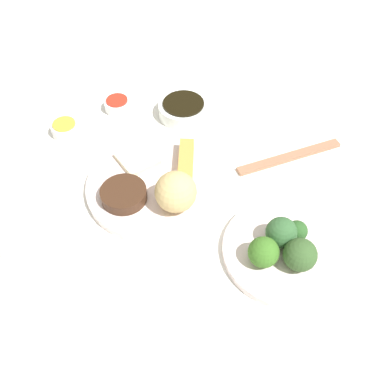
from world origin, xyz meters
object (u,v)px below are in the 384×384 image
at_px(main_plate, 156,185).
at_px(chopsticks_pair, 289,157).
at_px(sauce_ramekin_sweet_and_sour, 118,105).
at_px(teacup, 9,235).
at_px(broccoli_plate, 286,251).
at_px(soy_sauce_bowl, 184,110).
at_px(sauce_ramekin_hot_mustard, 65,129).

relative_size(main_plate, chopsticks_pair, 1.15).
relative_size(sauce_ramekin_sweet_and_sour, chopsticks_pair, 0.25).
xyz_separation_m(teacup, chopsticks_pair, (0.46, -0.31, -0.03)).
height_order(broccoli_plate, sauce_ramekin_sweet_and_sour, sauce_ramekin_sweet_and_sour).
distance_m(main_plate, sauce_ramekin_sweet_and_sour, 0.26).
relative_size(soy_sauce_bowl, teacup, 1.74).
bearing_deg(broccoli_plate, teacup, 120.80).
bearing_deg(main_plate, broccoli_plate, -90.33).
height_order(teacup, chopsticks_pair, teacup).
xyz_separation_m(main_plate, soy_sauce_bowl, (0.21, 0.08, 0.01)).
bearing_deg(main_plate, sauce_ramekin_hot_mustard, 85.33).
distance_m(sauce_ramekin_hot_mustard, chopsticks_pair, 0.48).
bearing_deg(sauce_ramekin_sweet_and_sour, soy_sauce_bowl, -64.16).
xyz_separation_m(sauce_ramekin_sweet_and_sour, chopsticks_pair, (0.07, -0.39, -0.01)).
xyz_separation_m(broccoli_plate, soy_sauce_bowl, (0.21, 0.35, 0.01)).
bearing_deg(chopsticks_pair, soy_sauce_bowl, 90.80).
bearing_deg(sauce_ramekin_sweet_and_sour, broccoli_plate, -106.72).
relative_size(teacup, chopsticks_pair, 0.28).
bearing_deg(broccoli_plate, sauce_ramekin_sweet_and_sour, 73.28).
xyz_separation_m(soy_sauce_bowl, teacup, (-0.45, 0.05, 0.01)).
height_order(main_plate, soy_sauce_bowl, soy_sauce_bowl).
bearing_deg(chopsticks_pair, sauce_ramekin_sweet_and_sour, 99.96).
bearing_deg(teacup, main_plate, -28.31).
bearing_deg(chopsticks_pair, teacup, 145.71).
bearing_deg(broccoli_plate, chopsticks_pair, 23.43).
height_order(soy_sauce_bowl, sauce_ramekin_sweet_and_sour, soy_sauce_bowl).
xyz_separation_m(sauce_ramekin_sweet_and_sour, sauce_ramekin_hot_mustard, (-0.12, 0.04, 0.00)).
distance_m(soy_sauce_bowl, sauce_ramekin_hot_mustard, 0.26).
bearing_deg(sauce_ramekin_hot_mustard, teacup, -154.62).
bearing_deg(sauce_ramekin_sweet_and_sour, chopsticks_pair, -80.04).
distance_m(broccoli_plate, teacup, 0.47).
distance_m(broccoli_plate, sauce_ramekin_sweet_and_sour, 0.51).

